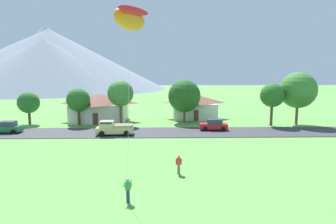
% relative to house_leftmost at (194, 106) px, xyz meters
% --- Properties ---
extents(road_strip, '(160.00, 7.37, 0.08)m').
position_rel_house_leftmost_xyz_m(road_strip, '(-7.44, -13.76, -2.38)').
color(road_strip, '#38383D').
rests_on(road_strip, ground).
extents(mountain_central_ridge, '(83.43, 83.43, 25.12)m').
position_rel_house_leftmost_xyz_m(mountain_central_ridge, '(-61.27, 83.10, 10.14)').
color(mountain_central_ridge, gray).
rests_on(mountain_central_ridge, ground).
extents(mountain_west_ridge, '(100.77, 100.77, 22.67)m').
position_rel_house_leftmost_xyz_m(mountain_west_ridge, '(-76.49, 94.26, 8.91)').
color(mountain_west_ridge, slate).
rests_on(mountain_west_ridge, ground).
extents(mountain_far_west_ridge, '(127.73, 127.73, 32.70)m').
position_rel_house_leftmost_xyz_m(mountain_far_west_ridge, '(-67.45, 106.49, 13.93)').
color(mountain_far_west_ridge, gray).
rests_on(mountain_far_west_ridge, ground).
extents(mountain_far_east_ridge, '(72.39, 72.39, 35.36)m').
position_rel_house_leftmost_xyz_m(mountain_far_east_ridge, '(-70.03, 109.44, 15.26)').
color(mountain_far_east_ridge, gray).
rests_on(mountain_far_east_ridge, ground).
extents(house_leftmost, '(8.77, 7.25, 4.68)m').
position_rel_house_leftmost_xyz_m(house_leftmost, '(0.00, 0.00, 0.00)').
color(house_leftmost, silver).
rests_on(house_leftmost, ground).
extents(house_left_center, '(10.26, 8.02, 5.03)m').
position_rel_house_leftmost_xyz_m(house_left_center, '(-17.73, -3.05, 0.18)').
color(house_left_center, silver).
rests_on(house_left_center, ground).
extents(tree_near_left, '(3.91, 3.91, 6.25)m').
position_rel_house_leftmost_xyz_m(tree_near_left, '(-20.35, -7.26, 1.85)').
color(tree_near_left, '#4C3823').
rests_on(tree_near_left, ground).
extents(tree_left_of_center, '(5.73, 5.73, 7.62)m').
position_rel_house_leftmost_xyz_m(tree_left_of_center, '(-2.35, -5.10, 2.32)').
color(tree_left_of_center, brown).
rests_on(tree_left_of_center, ground).
extents(tree_center, '(4.37, 4.37, 7.59)m').
position_rel_house_leftmost_xyz_m(tree_center, '(-13.28, -7.24, 2.95)').
color(tree_center, brown).
rests_on(tree_center, ground).
extents(tree_right_of_center, '(3.65, 3.65, 5.59)m').
position_rel_house_leftmost_xyz_m(tree_right_of_center, '(-29.15, -6.14, 1.32)').
color(tree_right_of_center, brown).
rests_on(tree_right_of_center, ground).
extents(tree_near_right, '(3.97, 3.97, 7.10)m').
position_rel_house_leftmost_xyz_m(tree_near_right, '(12.01, -8.45, 2.66)').
color(tree_near_right, brown).
rests_on(tree_near_right, ground).
extents(tree_far_right, '(6.08, 6.08, 8.96)m').
position_rel_house_leftmost_xyz_m(tree_far_right, '(16.68, -7.65, 3.48)').
color(tree_far_right, brown).
rests_on(tree_far_right, ground).
extents(parked_car_red_west_end, '(4.28, 2.23, 1.68)m').
position_rel_house_leftmost_xyz_m(parked_car_red_west_end, '(1.60, -12.25, -1.56)').
color(parked_car_red_west_end, red).
rests_on(parked_car_red_west_end, road_strip).
extents(parked_car_green_mid_west, '(4.25, 2.18, 1.68)m').
position_rel_house_leftmost_xyz_m(parked_car_green_mid_west, '(-29.13, -13.54, -1.56)').
color(parked_car_green_mid_west, '#237042').
rests_on(parked_car_green_mid_west, road_strip).
extents(pickup_truck_sand_west_side, '(5.26, 2.44, 1.99)m').
position_rel_house_leftmost_xyz_m(pickup_truck_sand_west_side, '(-13.19, -15.40, -1.36)').
color(pickup_truck_sand_west_side, '#C6B284').
rests_on(pickup_truck_sand_west_side, road_strip).
extents(kite_flyer_with_kite, '(2.63, 2.73, 13.20)m').
position_rel_house_leftmost_xyz_m(kite_flyer_with_kite, '(-8.55, -35.83, 9.62)').
color(kite_flyer_with_kite, navy).
rests_on(kite_flyer_with_kite, ground).
extents(watcher_person, '(0.56, 0.24, 1.68)m').
position_rel_house_leftmost_xyz_m(watcher_person, '(-4.99, -31.45, -1.55)').
color(watcher_person, '#70604C').
rests_on(watcher_person, ground).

